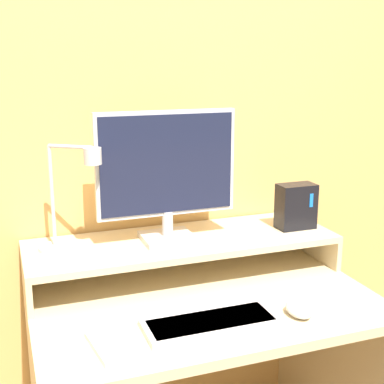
{
  "coord_description": "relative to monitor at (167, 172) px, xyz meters",
  "views": [
    {
      "loc": [
        -0.55,
        -1.07,
        1.42
      ],
      "look_at": [
        -0.02,
        0.39,
        1.03
      ],
      "focal_mm": 50.0,
      "sensor_mm": 36.0,
      "label": 1
    }
  ],
  "objects": [
    {
      "name": "wall_back",
      "position": [
        0.05,
        0.2,
        0.19
      ],
      "size": [
        6.0,
        0.05,
        2.5
      ],
      "color": "#E5AD60",
      "rests_on": "ground_plane"
    },
    {
      "name": "desk",
      "position": [
        0.05,
        -0.19,
        -0.57
      ],
      "size": [
        1.04,
        0.71,
        0.7
      ],
      "color": "beige",
      "rests_on": "ground_plane"
    },
    {
      "name": "monitor_shelf",
      "position": [
        0.05,
        -0.0,
        -0.25
      ],
      "size": [
        1.04,
        0.34,
        0.13
      ],
      "color": "beige",
      "rests_on": "desk"
    },
    {
      "name": "monitor",
      "position": [
        0.0,
        0.0,
        0.0
      ],
      "size": [
        0.47,
        0.16,
        0.43
      ],
      "color": "#BCBCC1",
      "rests_on": "monitor_shelf"
    },
    {
      "name": "desk_lamp",
      "position": [
        -0.31,
        -0.0,
        -0.06
      ],
      "size": [
        0.2,
        0.16,
        0.34
      ],
      "color": "silver",
      "rests_on": "monitor_shelf"
    },
    {
      "name": "router_dock",
      "position": [
        0.47,
        -0.03,
        -0.15
      ],
      "size": [
        0.13,
        0.08,
        0.16
      ],
      "color": "black",
      "rests_on": "monitor_shelf"
    },
    {
      "name": "keyboard",
      "position": [
        0.0,
        -0.38,
        -0.35
      ],
      "size": [
        0.37,
        0.15,
        0.02
      ],
      "color": "silver",
      "rests_on": "desk"
    },
    {
      "name": "mouse",
      "position": [
        0.26,
        -0.41,
        -0.34
      ],
      "size": [
        0.07,
        0.1,
        0.04
      ],
      "color": "silver",
      "rests_on": "desk"
    },
    {
      "name": "remote_control",
      "position": [
        -0.3,
        -0.4,
        -0.35
      ],
      "size": [
        0.06,
        0.17,
        0.02
      ],
      "color": "white",
      "rests_on": "desk"
    }
  ]
}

